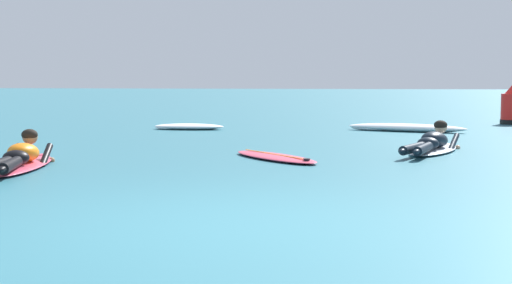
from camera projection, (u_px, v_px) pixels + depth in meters
name	position (u px, v px, depth m)	size (l,w,h in m)	color
ground_plane	(319.00, 134.00, 16.10)	(120.00, 120.00, 0.00)	#2D6B7A
surfer_near	(21.00, 159.00, 9.95)	(1.01, 2.62, 0.53)	#E54C66
surfer_far	(432.00, 144.00, 12.02)	(1.20, 2.50, 0.53)	silver
drifting_surfboard	(276.00, 157.00, 11.10)	(1.70, 1.89, 0.16)	#E54C66
whitewater_front	(406.00, 128.00, 16.75)	(2.72, 1.40, 0.18)	white
whitewater_back	(189.00, 127.00, 17.38)	(1.62, 0.63, 0.14)	white
channel_marker_buoy	(512.00, 108.00, 19.27)	(0.59, 0.59, 1.02)	red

